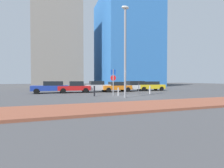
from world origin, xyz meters
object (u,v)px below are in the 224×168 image
object	(u,v)px
parked_car_white	(134,86)
traffic_bollard_far	(94,91)
parked_car_red	(75,87)
parked_car_yellow	(150,86)
parking_sign_post	(113,79)
parked_car_silver	(96,86)
parked_car_orange	(116,86)
parking_meter	(139,86)
traffic_bollard_mid	(118,92)
parked_car_blue	(51,87)
street_lamp	(125,45)
traffic_bollard_near	(150,90)

from	to	relation	value
parked_car_white	traffic_bollard_far	xyz separation A→B (m)	(-7.32, -5.81, -0.25)
parked_car_red	parked_car_yellow	distance (m)	11.39
parking_sign_post	traffic_bollard_far	distance (m)	2.54
parked_car_red	parking_sign_post	bearing A→B (deg)	-54.96
parked_car_silver	parked_car_yellow	xyz separation A→B (m)	(8.58, 0.17, -0.03)
parked_car_yellow	parked_car_silver	bearing A→B (deg)	-178.84
parked_car_orange	parking_meter	bearing A→B (deg)	-72.27
parked_car_yellow	parking_sign_post	distance (m)	9.55
parking_sign_post	traffic_bollard_mid	size ratio (longest dim) A/B	3.24
parked_car_blue	street_lamp	xyz separation A→B (m)	(6.59, -8.09, 4.06)
parked_car_white	street_lamp	bearing A→B (deg)	-121.27
parked_car_white	traffic_bollard_mid	xyz separation A→B (m)	(-4.87, -6.15, -0.35)
parking_meter	street_lamp	distance (m)	6.24
parked_car_silver	traffic_bollard_mid	distance (m)	6.03
parked_car_blue	traffic_bollard_mid	bearing A→B (deg)	-41.95
parking_sign_post	parked_car_white	bearing A→B (deg)	46.19
parked_car_orange	parked_car_blue	bearing A→B (deg)	177.58
parked_car_yellow	traffic_bollard_far	distance (m)	11.58
parked_car_blue	parked_car_silver	bearing A→B (deg)	-0.89
parked_car_red	traffic_bollard_mid	size ratio (longest dim) A/B	4.74
parked_car_blue	traffic_bollard_near	distance (m)	12.14
parked_car_orange	street_lamp	xyz separation A→B (m)	(-2.00, -7.72, 4.11)
parked_car_red	traffic_bollard_near	bearing A→B (deg)	-32.12
parked_car_blue	parked_car_silver	xyz separation A→B (m)	(5.72, -0.09, -0.01)
street_lamp	traffic_bollard_mid	world-z (taller)	street_lamp
parked_car_orange	traffic_bollard_far	xyz separation A→B (m)	(-4.34, -5.32, -0.20)
parked_car_orange	traffic_bollard_far	world-z (taller)	parked_car_orange
parked_car_yellow	parking_sign_post	bearing A→B (deg)	-145.89
parked_car_yellow	traffic_bollard_near	xyz separation A→B (m)	(-3.35, -5.35, -0.25)
parked_car_orange	parked_car_white	size ratio (longest dim) A/B	0.90
parked_car_silver	traffic_bollard_far	size ratio (longest dim) A/B	3.77
parked_car_orange	parking_sign_post	bearing A→B (deg)	-113.93
parked_car_blue	parking_meter	size ratio (longest dim) A/B	2.92
traffic_bollard_mid	traffic_bollard_far	size ratio (longest dim) A/B	0.81
parking_meter	traffic_bollard_far	size ratio (longest dim) A/B	1.41
parking_meter	traffic_bollard_mid	xyz separation A→B (m)	(-3.21, -1.54, -0.53)
parking_meter	traffic_bollard_far	bearing A→B (deg)	-168.12
parked_car_red	traffic_bollard_near	size ratio (longest dim) A/B	4.18
parked_car_white	parked_car_blue	bearing A→B (deg)	-179.39
parking_sign_post	parking_meter	distance (m)	3.65
parked_car_orange	street_lamp	bearing A→B (deg)	-104.55
parked_car_red	traffic_bollard_near	xyz separation A→B (m)	(8.04, -5.05, -0.25)
parked_car_silver	traffic_bollard_far	xyz separation A→B (m)	(-1.46, -5.59, -0.24)
parked_car_red	parked_car_orange	xyz separation A→B (m)	(5.69, -0.15, -0.01)
parked_car_silver	street_lamp	world-z (taller)	street_lamp
parked_car_orange	traffic_bollard_near	size ratio (longest dim) A/B	4.24
traffic_bollard_mid	street_lamp	bearing A→B (deg)	-93.24
parked_car_blue	parked_car_orange	bearing A→B (deg)	-2.42
parked_car_orange	parking_meter	world-z (taller)	parking_meter
parked_car_white	traffic_bollard_near	world-z (taller)	parked_car_white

